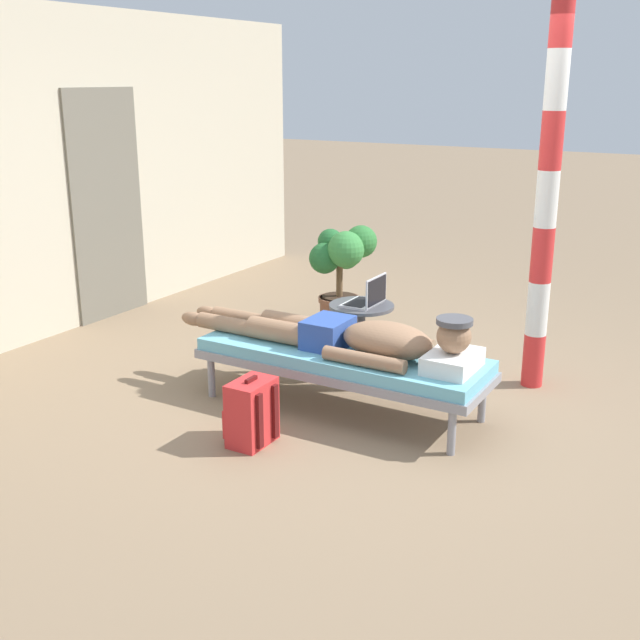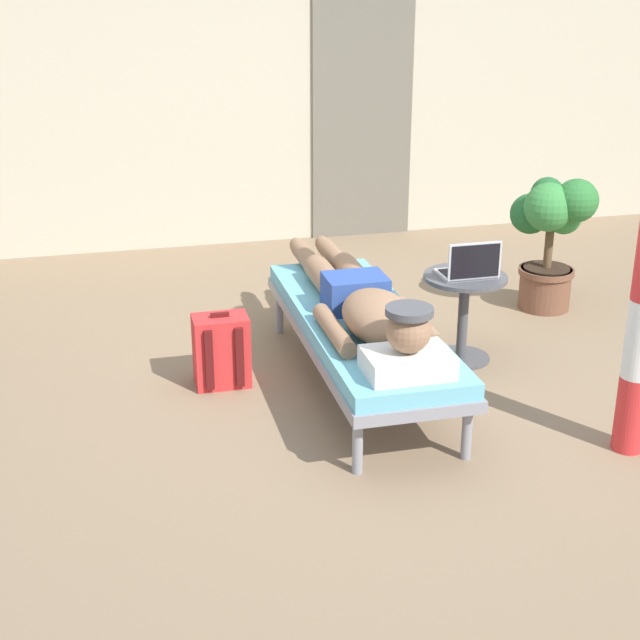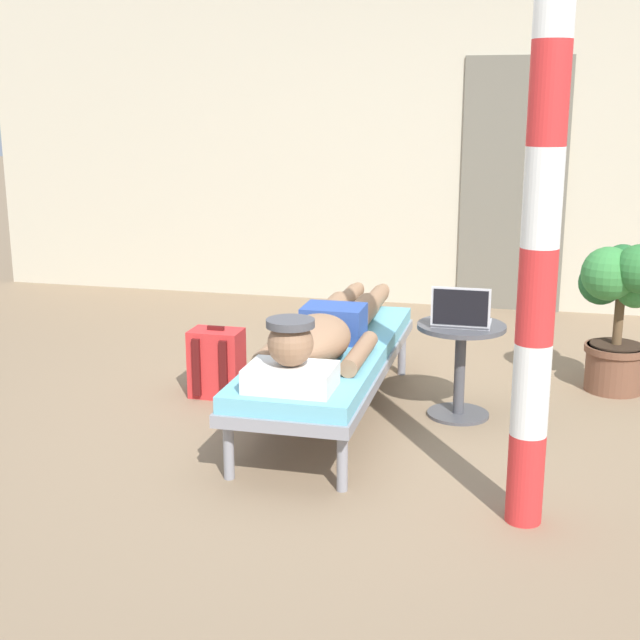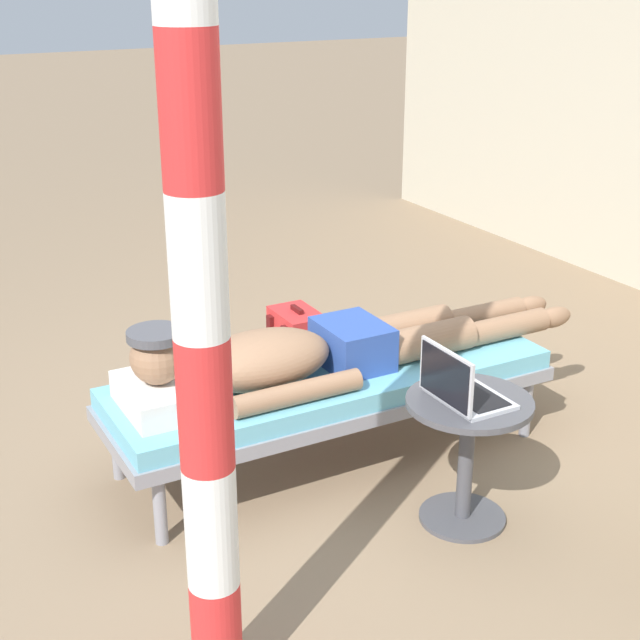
% 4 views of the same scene
% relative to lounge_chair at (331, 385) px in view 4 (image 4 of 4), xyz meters
% --- Properties ---
extents(ground_plane, '(40.00, 40.00, 0.00)m').
position_rel_lounge_chair_xyz_m(ground_plane, '(0.16, -0.13, -0.35)').
color(ground_plane, '#8C7256').
extents(lounge_chair, '(0.63, 1.96, 0.42)m').
position_rel_lounge_chair_xyz_m(lounge_chair, '(0.00, 0.00, 0.00)').
color(lounge_chair, gray).
rests_on(lounge_chair, ground).
extents(person_reclining, '(0.53, 2.17, 0.33)m').
position_rel_lounge_chair_xyz_m(person_reclining, '(0.00, -0.09, 0.17)').
color(person_reclining, white).
rests_on(person_reclining, lounge_chair).
extents(side_table, '(0.48, 0.48, 0.52)m').
position_rel_lounge_chair_xyz_m(side_table, '(0.69, 0.21, 0.01)').
color(side_table, '#4C4C51').
rests_on(side_table, ground).
extents(laptop, '(0.31, 0.24, 0.23)m').
position_rel_lounge_chair_xyz_m(laptop, '(0.69, 0.16, 0.24)').
color(laptop, silver).
rests_on(laptop, side_table).
extents(backpack, '(0.30, 0.26, 0.42)m').
position_rel_lounge_chair_xyz_m(backpack, '(-0.73, 0.22, -0.15)').
color(backpack, red).
rests_on(backpack, ground).
extents(porch_post, '(0.15, 0.15, 2.68)m').
position_rel_lounge_chair_xyz_m(porch_post, '(1.06, -0.98, 0.99)').
color(porch_post, red).
rests_on(porch_post, ground).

